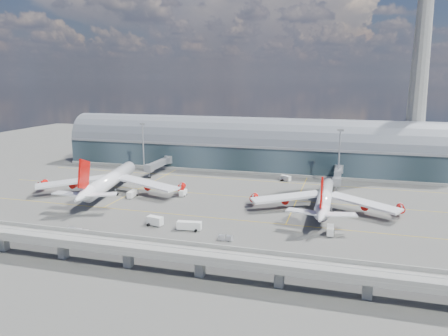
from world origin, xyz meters
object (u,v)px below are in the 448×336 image
(airliner_right, at_px, (324,199))
(cargo_train_1, at_px, (147,245))
(service_truck_5, at_px, (286,178))
(cargo_train_2, at_px, (225,238))
(floodlight_mast_right, at_px, (339,155))
(service_truck_3, at_px, (330,230))
(service_truck_2, at_px, (189,226))
(airliner_left, at_px, (109,181))
(service_truck_0, at_px, (132,194))
(cargo_train_0, at_px, (81,232))
(control_tower, at_px, (420,72))
(service_truck_4, at_px, (183,193))
(service_truck_1, at_px, (155,221))
(floodlight_mast_left, at_px, (143,146))

(airliner_right, relative_size, cargo_train_1, 5.22)
(service_truck_5, distance_m, cargo_train_2, 84.07)
(floodlight_mast_right, distance_m, service_truck_3, 71.65)
(service_truck_2, bearing_deg, floodlight_mast_right, -37.46)
(floodlight_mast_right, xyz_separation_m, airliner_left, (-92.89, -46.79, -7.72))
(cargo_train_1, bearing_deg, service_truck_2, -36.77)
(service_truck_0, xyz_separation_m, service_truck_3, (81.46, -22.15, -0.03))
(service_truck_5, height_order, cargo_train_0, service_truck_5)
(floodlight_mast_right, xyz_separation_m, airliner_right, (-3.54, -46.24, -8.77))
(control_tower, relative_size, floodlight_mast_right, 4.01)
(service_truck_4, bearing_deg, control_tower, 35.62)
(airliner_left, relative_size, service_truck_1, 11.54)
(cargo_train_2, bearing_deg, airliner_right, -30.47)
(floodlight_mast_left, xyz_separation_m, service_truck_3, (100.02, -70.60, -12.26))
(airliner_right, relative_size, cargo_train_2, 12.51)
(cargo_train_2, bearing_deg, service_truck_4, 39.54)
(floodlight_mast_right, distance_m, service_truck_2, 91.70)
(airliner_right, xyz_separation_m, service_truck_2, (-40.97, -33.01, -3.35))
(airliner_left, height_order, service_truck_2, airliner_left)
(service_truck_3, relative_size, cargo_train_0, 0.52)
(service_truck_0, distance_m, service_truck_1, 38.47)
(airliner_right, xyz_separation_m, service_truck_5, (-20.82, 45.02, -3.55))
(control_tower, distance_m, service_truck_4, 128.94)
(cargo_train_0, bearing_deg, service_truck_2, -76.63)
(floodlight_mast_right, relative_size, cargo_train_2, 5.45)
(service_truck_5, bearing_deg, service_truck_1, -170.65)
(service_truck_0, bearing_deg, cargo_train_0, -87.67)
(service_truck_4, relative_size, cargo_train_0, 0.41)
(service_truck_0, height_order, service_truck_5, service_truck_0)
(service_truck_3, distance_m, cargo_train_0, 78.97)
(control_tower, relative_size, service_truck_1, 17.57)
(control_tower, distance_m, cargo_train_0, 171.78)
(service_truck_2, bearing_deg, cargo_train_1, 151.37)
(control_tower, distance_m, service_truck_3, 116.07)
(floodlight_mast_left, height_order, service_truck_5, floodlight_mast_left)
(floodlight_mast_left, relative_size, cargo_train_2, 5.45)
(airliner_right, xyz_separation_m, service_truck_1, (-53.64, -32.05, -3.26))
(control_tower, height_order, airliner_right, control_tower)
(cargo_train_0, bearing_deg, service_truck_0, -3.44)
(service_truck_3, bearing_deg, service_truck_5, 107.83)
(floodlight_mast_left, relative_size, cargo_train_1, 2.27)
(floodlight_mast_right, height_order, service_truck_3, floodlight_mast_right)
(service_truck_5, bearing_deg, airliner_left, 156.04)
(floodlight_mast_right, relative_size, airliner_left, 0.38)
(floodlight_mast_left, xyz_separation_m, service_truck_0, (18.56, -48.45, -12.23))
(cargo_train_0, distance_m, cargo_train_2, 45.82)
(floodlight_mast_right, relative_size, cargo_train_1, 2.27)
(service_truck_4, xyz_separation_m, cargo_train_2, (31.22, -44.29, -0.49))
(airliner_left, distance_m, service_truck_1, 47.82)
(airliner_left, relative_size, cargo_train_2, 14.36)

